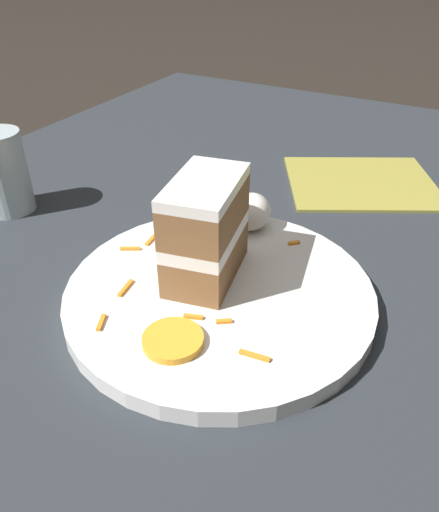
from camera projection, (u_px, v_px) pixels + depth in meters
ground_plane at (223, 285)px, 0.54m from camera, size 6.00×6.00×0.00m
dining_table at (223, 277)px, 0.54m from camera, size 1.36×0.99×0.02m
plate at (219, 294)px, 0.48m from camera, size 0.30×0.30×0.02m
cake_slice at (210, 231)px, 0.47m from camera, size 0.11×0.08×0.10m
cream_dollop at (253, 212)px, 0.56m from camera, size 0.05×0.04×0.04m
orange_garnish at (173, 340)px, 0.41m from camera, size 0.05×0.05×0.01m
carrot_shreds_scatter at (175, 288)px, 0.48m from camera, size 0.22×0.21×0.00m
drinking_glass at (4, 178)px, 0.62m from camera, size 0.06×0.06×0.10m
menu_card at (361, 182)px, 0.71m from camera, size 0.25×0.26×0.00m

